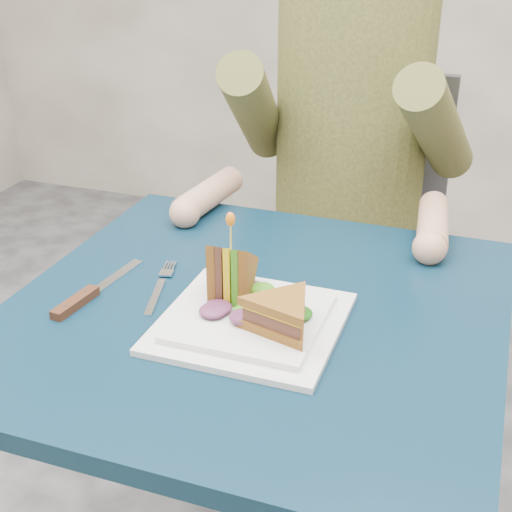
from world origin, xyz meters
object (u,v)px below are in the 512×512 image
at_px(plate, 251,321).
at_px(fork, 159,288).
at_px(sandwich_upright, 231,275).
at_px(knife, 84,297).
at_px(sandwich_flat, 282,314).
at_px(table, 255,350).
at_px(chair, 353,233).
at_px(diner, 351,96).

xyz_separation_m(plate, fork, (-0.18, 0.05, -0.01)).
distance_m(plate, sandwich_upright, 0.08).
height_order(fork, knife, knife).
height_order(plate, sandwich_flat, sandwich_flat).
distance_m(sandwich_flat, fork, 0.25).
xyz_separation_m(table, fork, (-0.16, 0.00, 0.08)).
relative_size(chair, plate, 3.58).
bearing_deg(fork, chair, 77.49).
height_order(table, sandwich_upright, sandwich_upright).
relative_size(fork, knife, 0.80).
relative_size(plate, sandwich_upright, 1.82).
bearing_deg(plate, sandwich_flat, -24.44).
bearing_deg(sandwich_flat, diner, 95.59).
xyz_separation_m(chair, sandwich_upright, (-0.03, -0.75, 0.24)).
distance_m(plate, fork, 0.19).
bearing_deg(fork, knife, -142.86).
height_order(sandwich_upright, knife, sandwich_upright).
bearing_deg(knife, chair, 72.25).
relative_size(diner, fork, 4.20).
distance_m(plate, knife, 0.27).
bearing_deg(table, sandwich_flat, -48.86).
relative_size(diner, sandwich_flat, 4.84).
bearing_deg(sandwich_flat, sandwich_upright, 145.78).
xyz_separation_m(chair, fork, (-0.16, -0.74, 0.19)).
height_order(plate, sandwich_upright, sandwich_upright).
bearing_deg(sandwich_flat, fork, 161.23).
height_order(plate, knife, plate).
bearing_deg(sandwich_upright, sandwich_flat, -34.22).
xyz_separation_m(plate, knife, (-0.27, -0.02, -0.00)).
bearing_deg(chair, plate, -89.00).
xyz_separation_m(chair, diner, (-0.00, -0.11, 0.37)).
distance_m(table, sandwich_flat, 0.16).
xyz_separation_m(table, sandwich_upright, (-0.03, -0.01, 0.13)).
height_order(table, sandwich_flat, sandwich_flat).
bearing_deg(table, sandwich_upright, -165.48).
bearing_deg(sandwich_upright, plate, -43.19).
relative_size(sandwich_upright, knife, 0.64).
bearing_deg(sandwich_upright, diner, 86.92).
height_order(table, chair, chair).
xyz_separation_m(chair, knife, (-0.26, -0.81, 0.20)).
bearing_deg(table, diner, 90.00).
height_order(table, fork, fork).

